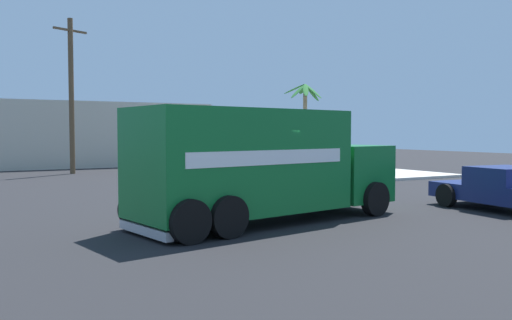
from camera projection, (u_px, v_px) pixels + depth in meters
ground_plane at (236, 224)px, 14.26m from camera, size 100.00×100.00×0.00m
sidewalk_corner_far at (332, 173)px, 31.38m from camera, size 10.41×10.41×0.14m
delivery_truck at (261, 165)px, 14.48m from camera, size 8.21×4.01×3.05m
pickup_navy at (511, 188)px, 16.43m from camera, size 2.60×5.35×1.38m
palm_tree_far at (305, 111)px, 34.60m from camera, size 2.47×2.69×5.49m
utility_pole at (71, 94)px, 31.44m from camera, size 2.06×1.01×9.13m
building_backdrop at (78, 135)px, 38.73m from camera, size 18.53×6.00×4.59m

